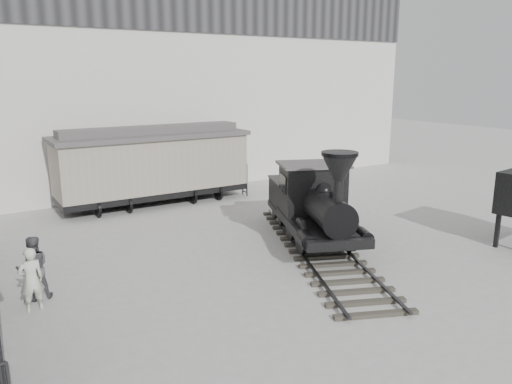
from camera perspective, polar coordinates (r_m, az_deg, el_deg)
ground at (r=14.56m, az=9.17°, el=-10.94°), size 90.00×90.00×0.00m
north_wall at (r=26.38m, az=-12.99°, el=12.10°), size 34.00×2.51×11.00m
locomotive at (r=17.76m, az=6.76°, el=-1.85°), size 6.03×10.25×3.60m
boxcar at (r=23.61m, az=-11.70°, el=3.19°), size 8.97×2.90×3.66m
visitor_a at (r=14.07m, az=-24.30°, el=-9.12°), size 0.67×0.49×1.70m
visitor_b at (r=14.74m, az=-24.10°, el=-7.95°), size 0.88×0.69×1.77m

